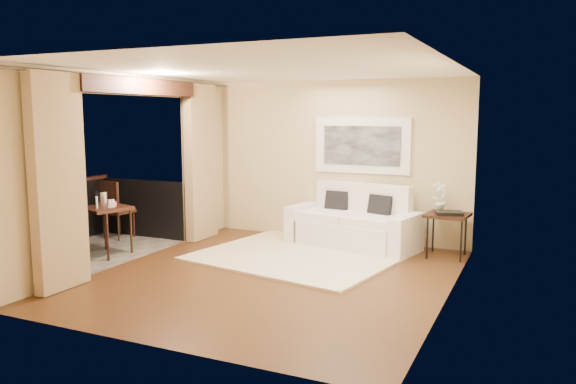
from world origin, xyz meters
The scene contains 18 objects.
floor centered at (0.00, 0.00, 0.00)m, with size 5.00×5.00×0.00m, color #523118.
room_shell centered at (-2.13, 0.00, 2.52)m, with size 5.00×6.40×5.00m.
balcony centered at (-3.31, 0.00, 0.18)m, with size 1.81×2.60×1.17m.
curtains centered at (-2.11, 0.00, 1.34)m, with size 0.16×4.80×2.64m.
artwork centered at (0.44, 2.46, 1.62)m, with size 1.62×0.07×0.92m.
rug centered at (-0.09, 1.10, 0.02)m, with size 2.81×2.45×0.04m, color #F3E7C3.
sofa centered at (0.46, 2.09, 0.36)m, with size 2.22×1.29×1.00m.
side_table centered at (1.93, 2.00, 0.60)m, with size 0.66×0.66×0.66m.
tray centered at (1.96, 1.93, 0.69)m, with size 0.38×0.28×0.05m, color black.
orchid centered at (1.78, 2.17, 0.90)m, with size 0.25×0.17×0.48m, color white.
bistro_table centered at (-2.80, -0.03, 0.67)m, with size 0.79×0.79×0.75m.
balcony_chair_far centered at (-3.47, 0.90, 0.59)m, with size 0.48×0.48×1.01m.
balcony_chair_near centered at (-3.23, -0.72, 0.51)m, with size 0.48×0.49×0.89m.
ice_bucket centered at (-2.99, 0.11, 0.85)m, with size 0.18×0.18×0.20m, color white.
candle centered at (-2.71, 0.08, 0.78)m, with size 0.06×0.06×0.07m, color #F21537.
vase centered at (-2.79, -0.21, 0.84)m, with size 0.04×0.04×0.18m, color silver.
glass_a centered at (-2.69, -0.07, 0.81)m, with size 0.06×0.06×0.12m, color silver.
glass_b centered at (-2.66, -0.02, 0.81)m, with size 0.06×0.06×0.12m, color silver.
Camera 1 is at (3.18, -6.49, 2.14)m, focal length 35.00 mm.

